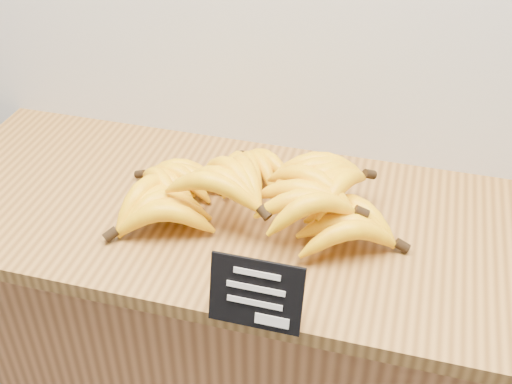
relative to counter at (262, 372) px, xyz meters
name	(u,v)px	position (x,y,z in m)	size (l,w,h in m)	color
counter	(262,372)	(0.00, 0.00, 0.00)	(1.31, 0.50, 0.90)	#A46635
counter_top	(263,221)	(0.00, 0.00, 0.47)	(1.37, 0.54, 0.03)	olive
chalkboard_sign	(256,294)	(0.06, -0.26, 0.54)	(0.15, 0.01, 0.12)	black
banana_pile	(253,196)	(-0.01, -0.02, 0.54)	(0.58, 0.36, 0.12)	yellow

